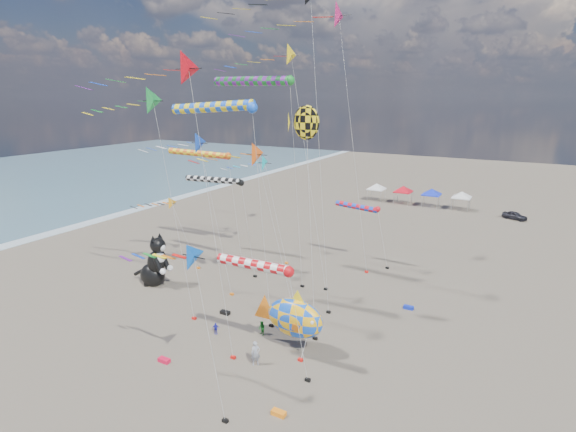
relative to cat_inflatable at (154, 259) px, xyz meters
The scene contains 28 objects.
ground 18.16m from the cat_inflatable, 39.82° to the right, with size 260.00×260.00×0.00m, color #50463A.
delta_kite_0 15.73m from the cat_inflatable, 63.40° to the left, with size 8.43×2.08×12.53m.
delta_kite_1 7.64m from the cat_inflatable, 121.21° to the left, with size 9.24×1.56×7.81m.
delta_kite_2 21.26m from the cat_inflatable, 40.25° to the right, with size 8.29×1.82×11.03m.
delta_kite_3 16.77m from the cat_inflatable, 39.45° to the right, with size 11.12×2.43×19.91m.
delta_kite_4 23.61m from the cat_inflatable, 34.67° to the left, with size 12.92×2.22×23.96m.
delta_kite_5 21.56m from the cat_inflatable, 36.04° to the right, with size 14.80×2.51×22.12m.
delta_kite_6 12.25m from the cat_inflatable, 26.11° to the left, with size 11.61×2.23×15.77m.
delta_kite_7 30.50m from the cat_inflatable, 47.01° to the left, with size 17.32×2.95×28.52m.
delta_kite_8 16.08m from the cat_inflatable, ahead, with size 11.79×2.33×15.38m.
windsock_0 23.13m from the cat_inflatable, 44.84° to the left, with size 6.63×0.66×7.13m.
windsock_1 20.59m from the cat_inflatable, 39.56° to the left, with size 10.25×0.94×20.86m.
windsock_2 18.45m from the cat_inflatable, ahead, with size 9.28×0.87×18.57m.
windsock_3 10.45m from the cat_inflatable, 65.70° to the left, with size 9.24×0.68×10.59m.
windsock_4 19.26m from the cat_inflatable, 22.02° to the right, with size 7.27×0.77×8.18m.
windsock_5 13.77m from the cat_inflatable, 96.71° to the left, with size 10.03×0.76×12.87m.
angelfish_kite 22.11m from the cat_inflatable, ahead, with size 3.74×3.02×18.34m.
cat_inflatable is the anchor object (origin of this frame).
fish_inflatable 18.99m from the cat_inflatable, 12.37° to the right, with size 6.08×2.08×5.14m.
person_adult 18.47m from the cat_inflatable, 22.57° to the right, with size 0.67×0.44×1.85m, color #8A909E.
child_green 15.61m from the cat_inflatable, 12.19° to the right, with size 0.59×0.46×1.22m, color #1A7C23.
child_blue 12.90m from the cat_inflatable, 23.00° to the right, with size 0.58×0.24×1.00m, color #2222B5.
kite_bag_0 25.65m from the cat_inflatable, 16.44° to the left, with size 0.90×0.44×0.30m, color #1227BA.
kite_bag_1 10.74m from the cat_inflatable, ahead, with size 0.90×0.44×0.30m, color black.
kite_bag_2 23.92m from the cat_inflatable, 27.29° to the right, with size 0.90×0.44×0.30m, color orange.
kite_bag_3 15.04m from the cat_inflatable, 42.77° to the right, with size 0.90×0.44×0.30m, color red.
tent_row 50.86m from the cat_inflatable, 72.51° to the left, with size 19.20×4.20×3.80m.
parked_car 56.07m from the cat_inflatable, 56.10° to the left, with size 1.49×3.70×1.26m, color #26262D.
Camera 1 is at (19.21, -19.69, 19.00)m, focal length 28.00 mm.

